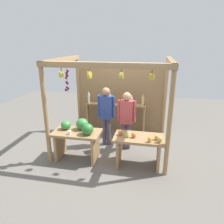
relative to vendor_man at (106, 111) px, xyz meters
name	(u,v)px	position (x,y,z in m)	size (l,w,h in m)	color
ground_plane	(114,146)	(0.22, -0.08, -0.99)	(12.00, 12.00, 0.00)	slate
market_stall	(117,93)	(0.21, 0.39, 0.43)	(2.85, 2.27, 2.40)	#99754C
fruit_counter_left	(78,134)	(-0.50, -0.87, -0.34)	(1.14, 0.69, 1.00)	#99754C
fruit_counter_right	(139,145)	(0.97, -0.90, -0.46)	(1.14, 0.64, 0.86)	#99754C
bottle_shelf_unit	(115,110)	(0.12, 0.73, -0.20)	(1.82, 0.22, 1.33)	#99754C
vendor_man	(106,111)	(0.00, 0.00, 0.00)	(0.48, 0.22, 1.64)	#544A5D
vendor_woman	(127,116)	(0.58, -0.15, -0.05)	(0.48, 0.21, 1.58)	#534352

